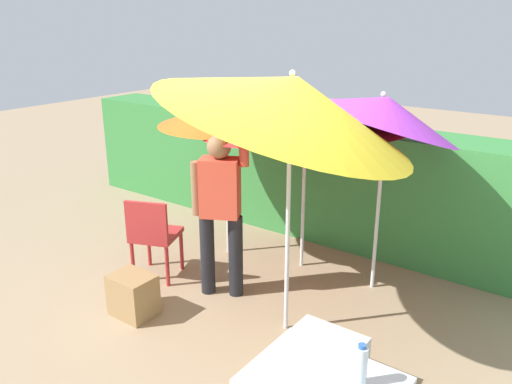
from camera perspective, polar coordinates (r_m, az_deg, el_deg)
The scene contains 11 objects.
ground_plane at distance 4.93m, azimuth -2.10°, elevation -13.11°, with size 24.00×24.00×0.00m, color #9E8466.
hedge_row at distance 6.28m, azimuth 9.77°, elevation 0.91°, with size 8.00×0.70×1.40m, color #38843D.
umbrella_rainbow at distance 5.58m, azimuth -3.35°, elevation 8.66°, with size 1.46×1.46×1.80m.
umbrella_orange at distance 5.24m, azimuth 5.39°, elevation 8.54°, with size 2.11×2.09×1.98m.
umbrella_yellow at distance 4.91m, azimuth 13.93°, elevation 8.66°, with size 1.55×1.49×2.22m.
umbrella_navy at distance 4.04m, azimuth 3.89°, elevation 10.08°, with size 2.19×2.12×2.58m.
person_vendor at distance 4.86m, azimuth -3.94°, elevation -1.37°, with size 0.53×0.36×1.88m.
chair_plastic at distance 5.39m, azimuth -11.27°, elevation -4.47°, with size 0.57×0.57×0.89m.
cooler_box at distance 3.97m, azimuth 7.36°, elevation -18.39°, with size 0.53×0.43×0.44m, color silver.
crate_cardboard at distance 4.94m, azimuth -13.38°, elevation -10.98°, with size 0.39×0.31×0.39m, color #9E7A4C.
bottle_water at distance 2.87m, azimuth 11.45°, elevation -18.20°, with size 0.07×0.07×0.24m.
Camera 1 is at (2.60, -3.28, 2.62)m, focal length 36.33 mm.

